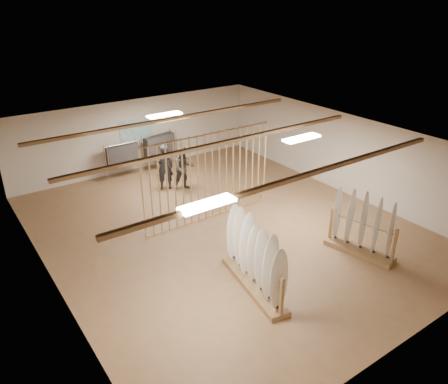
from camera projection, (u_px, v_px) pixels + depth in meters
floor at (224, 228)px, 13.25m from camera, size 12.00×12.00×0.00m
ceiling at (224, 140)px, 12.08m from camera, size 12.00×12.00×0.00m
wall_back at (136, 135)px, 17.13m from camera, size 12.00×0.00×12.00m
wall_front at (407, 292)px, 8.21m from camera, size 12.00×0.00×12.00m
wall_left at (47, 236)px, 10.06m from camera, size 0.00×12.00×12.00m
wall_right at (341, 152)px, 15.27m from camera, size 0.00×12.00×12.00m
ceiling_slats at (224, 142)px, 12.11m from camera, size 9.50×6.12×0.10m
light_panels at (224, 142)px, 12.10m from camera, size 1.20×0.35×0.06m
bamboo_partition at (209, 177)px, 13.26m from camera, size 4.45×0.05×2.78m
poster at (136, 130)px, 17.03m from camera, size 1.40×0.03×0.90m
rack_left at (254, 266)px, 10.35m from camera, size 0.95×2.64×1.81m
rack_right at (361, 233)px, 11.73m from camera, size 0.93×1.97×1.82m
clothing_rack_a at (123, 155)px, 16.43m from camera, size 1.31×0.36×1.40m
clothing_rack_b at (159, 146)px, 17.20m from camera, size 1.38×0.60×1.50m
shopper_a at (164, 164)px, 15.48m from camera, size 0.81×0.68×1.90m
shopper_b at (184, 165)px, 15.44m from camera, size 0.99×0.82×1.84m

